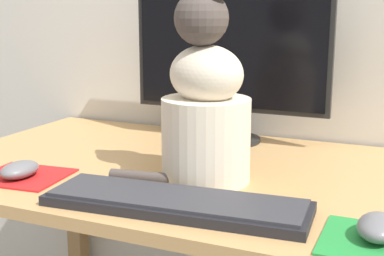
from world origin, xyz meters
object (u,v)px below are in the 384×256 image
(monitor, at_px, (230,60))
(computer_mouse_right, at_px, (379,227))
(computer_mouse_left, at_px, (20,170))
(cat, at_px, (205,107))
(keyboard, at_px, (176,202))

(monitor, bearing_deg, computer_mouse_right, -49.89)
(monitor, relative_size, computer_mouse_right, 5.48)
(computer_mouse_left, bearing_deg, monitor, 59.36)
(monitor, relative_size, cat, 1.27)
(monitor, relative_size, computer_mouse_left, 5.58)
(keyboard, bearing_deg, cat, 90.69)
(cat, bearing_deg, computer_mouse_left, -145.40)
(keyboard, bearing_deg, monitor, 95.02)
(computer_mouse_right, bearing_deg, keyboard, -179.80)
(computer_mouse_left, bearing_deg, keyboard, -3.24)
(computer_mouse_right, xyz_separation_m, cat, (-0.36, 0.17, 0.13))
(keyboard, xyz_separation_m, cat, (-0.01, 0.17, 0.14))
(computer_mouse_right, distance_m, cat, 0.42)
(monitor, distance_m, keyboard, 0.56)
(keyboard, distance_m, computer_mouse_right, 0.34)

